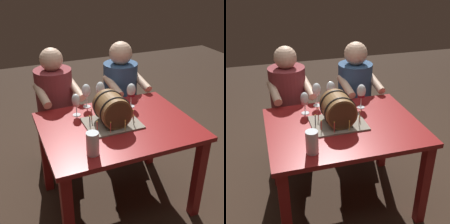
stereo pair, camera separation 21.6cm
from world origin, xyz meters
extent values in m
plane|color=#332319|center=(0.00, 0.00, 0.00)|extent=(8.00, 8.00, 0.00)
cube|color=maroon|center=(0.00, 0.00, 0.73)|extent=(1.14, 0.87, 0.03)
cube|color=maroon|center=(-0.51, -0.37, 0.36)|extent=(0.07, 0.07, 0.71)
cube|color=maroon|center=(0.51, -0.37, 0.36)|extent=(0.07, 0.07, 0.71)
cube|color=maroon|center=(-0.51, 0.37, 0.36)|extent=(0.07, 0.07, 0.71)
cube|color=maroon|center=(0.51, 0.37, 0.36)|extent=(0.07, 0.07, 0.71)
cube|color=gray|center=(-0.04, 0.03, 0.76)|extent=(0.41, 0.32, 0.01)
cylinder|color=brown|center=(-0.04, 0.03, 0.88)|extent=(0.23, 0.23, 0.23)
cylinder|color=#46301B|center=(-0.04, -0.09, 0.88)|extent=(0.20, 0.00, 0.20)
cylinder|color=#46301B|center=(-0.04, 0.14, 0.88)|extent=(0.20, 0.00, 0.20)
torus|color=black|center=(-0.04, -0.04, 0.88)|extent=(0.24, 0.01, 0.24)
torus|color=black|center=(-0.04, 0.09, 0.88)|extent=(0.24, 0.01, 0.24)
cylinder|color=#D64C47|center=(0.13, 0.02, 0.79)|extent=(0.01, 0.01, 0.07)
sphere|color=#F9C64C|center=(0.13, 0.02, 0.83)|extent=(0.01, 0.01, 0.01)
cylinder|color=#D64C47|center=(0.09, 0.12, 0.80)|extent=(0.01, 0.01, 0.08)
sphere|color=#F9C64C|center=(0.09, 0.12, 0.85)|extent=(0.01, 0.01, 0.01)
cylinder|color=black|center=(0.01, 0.16, 0.80)|extent=(0.01, 0.01, 0.08)
sphere|color=#F9C64C|center=(0.01, 0.16, 0.85)|extent=(0.01, 0.01, 0.01)
cylinder|color=black|center=(-0.09, 0.16, 0.80)|extent=(0.01, 0.01, 0.08)
sphere|color=#F9C64C|center=(-0.09, 0.16, 0.84)|extent=(0.01, 0.01, 0.01)
cylinder|color=#D64C47|center=(-0.17, 0.12, 0.80)|extent=(0.01, 0.01, 0.08)
sphere|color=#F9C64C|center=(-0.17, 0.12, 0.85)|extent=(0.01, 0.01, 0.01)
cylinder|color=black|center=(-0.21, 0.03, 0.80)|extent=(0.01, 0.01, 0.08)
sphere|color=#F9C64C|center=(-0.21, 0.03, 0.85)|extent=(0.01, 0.01, 0.01)
cylinder|color=#D64C47|center=(-0.18, -0.05, 0.80)|extent=(0.01, 0.01, 0.07)
sphere|color=#F9C64C|center=(-0.18, -0.05, 0.84)|extent=(0.01, 0.01, 0.01)
cylinder|color=#D64C47|center=(-0.10, -0.11, 0.80)|extent=(0.01, 0.01, 0.08)
sphere|color=#F9C64C|center=(-0.10, -0.11, 0.84)|extent=(0.01, 0.01, 0.01)
cylinder|color=#EAD666|center=(0.01, -0.11, 0.80)|extent=(0.01, 0.01, 0.07)
sphere|color=#F9C64C|center=(0.01, -0.11, 0.84)|extent=(0.01, 0.01, 0.01)
cylinder|color=silver|center=(0.10, -0.06, 0.79)|extent=(0.01, 0.01, 0.07)
sphere|color=#F9C64C|center=(0.10, -0.06, 0.83)|extent=(0.01, 0.01, 0.01)
cylinder|color=white|center=(0.22, 0.24, 0.75)|extent=(0.06, 0.06, 0.00)
cylinder|color=white|center=(0.22, 0.24, 0.80)|extent=(0.01, 0.01, 0.09)
ellipsoid|color=white|center=(0.22, 0.24, 0.90)|extent=(0.07, 0.07, 0.11)
cylinder|color=maroon|center=(0.22, 0.24, 0.87)|extent=(0.06, 0.06, 0.04)
cylinder|color=white|center=(-0.01, 0.36, 0.75)|extent=(0.07, 0.07, 0.00)
cylinder|color=white|center=(-0.01, 0.36, 0.80)|extent=(0.01, 0.01, 0.09)
ellipsoid|color=white|center=(-0.01, 0.36, 0.90)|extent=(0.07, 0.07, 0.12)
cylinder|color=beige|center=(-0.01, 0.36, 0.87)|extent=(0.06, 0.06, 0.05)
cylinder|color=white|center=(-0.24, 0.26, 0.75)|extent=(0.06, 0.06, 0.00)
cylinder|color=white|center=(-0.24, 0.26, 0.79)|extent=(0.01, 0.01, 0.08)
ellipsoid|color=white|center=(-0.24, 0.26, 0.88)|extent=(0.07, 0.07, 0.10)
cylinder|color=pink|center=(-0.24, 0.26, 0.85)|extent=(0.05, 0.05, 0.03)
cylinder|color=white|center=(-0.12, 0.37, 0.75)|extent=(0.06, 0.06, 0.00)
cylinder|color=white|center=(-0.12, 0.37, 0.80)|extent=(0.01, 0.01, 0.09)
ellipsoid|color=white|center=(-0.12, 0.37, 0.90)|extent=(0.07, 0.07, 0.11)
cylinder|color=white|center=(-0.30, -0.29, 0.83)|extent=(0.08, 0.08, 0.16)
cylinder|color=#C6842D|center=(-0.30, -0.29, 0.81)|extent=(0.08, 0.08, 0.12)
cylinder|color=white|center=(-0.30, -0.29, 0.88)|extent=(0.08, 0.08, 0.01)
cube|color=#4C1B1E|center=(-0.32, 0.69, 0.23)|extent=(0.34, 0.32, 0.45)
cylinder|color=maroon|center=(-0.32, 0.69, 0.73)|extent=(0.37, 0.37, 0.55)
sphere|color=beige|center=(-0.32, 0.69, 1.09)|extent=(0.20, 0.20, 0.20)
cylinder|color=beige|center=(-0.16, 0.58, 0.84)|extent=(0.11, 0.31, 0.14)
cylinder|color=beige|center=(-0.46, 0.54, 0.84)|extent=(0.11, 0.31, 0.14)
cube|color=#1B2D46|center=(0.32, 0.69, 0.23)|extent=(0.34, 0.32, 0.45)
cylinder|color=#2D4C75|center=(0.32, 0.69, 0.71)|extent=(0.35, 0.35, 0.53)
sphere|color=beige|center=(0.32, 0.69, 1.08)|extent=(0.22, 0.22, 0.22)
cylinder|color=beige|center=(0.48, 0.57, 0.82)|extent=(0.09, 0.31, 0.14)
cylinder|color=beige|center=(0.19, 0.55, 0.82)|extent=(0.09, 0.31, 0.14)
camera|label=1|loc=(-0.77, -1.75, 1.84)|focal=47.07mm
camera|label=2|loc=(-0.57, -1.82, 1.84)|focal=47.07mm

